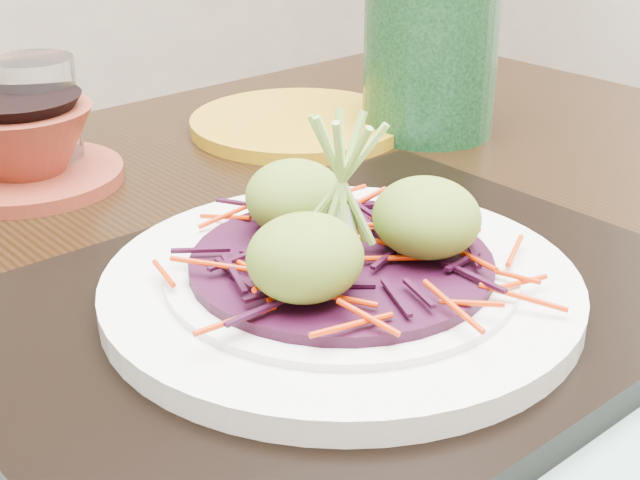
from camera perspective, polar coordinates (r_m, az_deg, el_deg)
dining_table at (r=0.62m, az=-5.30°, el=-12.68°), size 1.33×0.94×0.80m
placemat at (r=0.52m, az=1.32°, el=-5.74°), size 0.51×0.41×0.00m
serving_tray at (r=0.52m, az=1.33°, el=-4.64°), size 0.44×0.34×0.02m
white_plate at (r=0.51m, az=1.35°, el=-2.83°), size 0.27×0.27×0.02m
cabbage_bed at (r=0.50m, az=1.37°, el=-1.45°), size 0.17×0.17×0.01m
carrot_julienne at (r=0.50m, az=1.38°, el=-0.58°), size 0.21×0.21×0.01m
guacamole_scoops at (r=0.49m, az=1.45°, el=1.06°), size 0.15×0.13×0.05m
scallion_garnish at (r=0.48m, az=1.43°, el=3.33°), size 0.06×0.06×0.09m
water_glass at (r=0.79m, az=-17.55°, el=7.65°), size 0.08×0.08×0.10m
terracotta_bowl_set at (r=0.77m, az=-18.34°, el=5.50°), size 0.19×0.19×0.06m
yellow_plate at (r=0.87m, az=-1.40°, el=7.48°), size 0.26×0.26×0.01m
green_jar at (r=0.86m, az=7.07°, el=11.59°), size 0.16×0.16×0.15m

